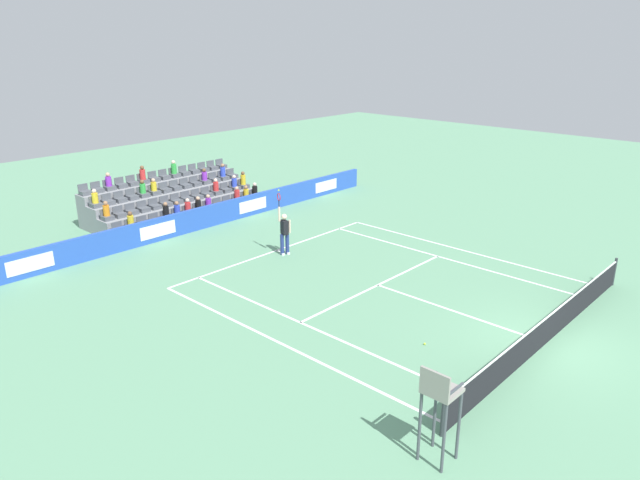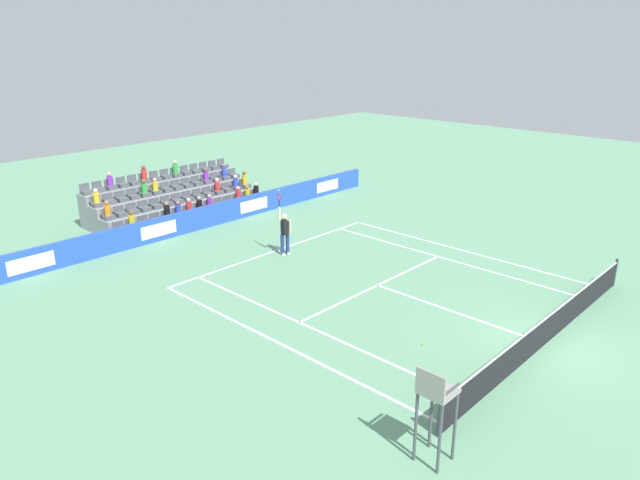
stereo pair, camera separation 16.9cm
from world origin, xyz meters
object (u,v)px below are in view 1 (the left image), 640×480
at_px(tennis_player, 284,232).
at_px(loose_tennis_ball, 425,344).
at_px(umpire_chair, 439,401).
at_px(tennis_net, 549,328).

bearing_deg(tennis_player, loose_tennis_ball, 73.76).
bearing_deg(loose_tennis_ball, tennis_player, -106.24).
bearing_deg(umpire_chair, tennis_player, -119.84).
xyz_separation_m(tennis_player, umpire_chair, (6.68, 11.65, 0.53)).
bearing_deg(tennis_player, umpire_chair, 60.16).
relative_size(umpire_chair, loose_tennis_ball, 34.41).
distance_m(umpire_chair, loose_tennis_ball, 5.33).
height_order(tennis_player, umpire_chair, tennis_player).
bearing_deg(umpire_chair, tennis_net, -177.11).
distance_m(tennis_net, loose_tennis_ball, 3.74).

